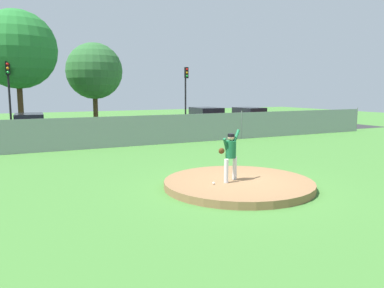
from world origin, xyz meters
TOP-DOWN VIEW (x-y plane):
  - ground_plane at (0.00, 6.00)m, footprint 80.00×80.00m
  - asphalt_strip at (0.00, 14.50)m, footprint 44.00×7.00m
  - pitchers_mound at (0.00, 0.00)m, footprint 4.64×4.64m
  - pitcher_youth at (-0.28, 0.05)m, footprint 0.78×0.40m
  - baseball at (-0.95, -0.10)m, footprint 0.07×0.07m
  - chainlink_fence at (0.00, 10.00)m, footprint 34.17×0.07m
  - parked_car_burgundy at (6.76, 14.48)m, footprint 2.14×4.66m
  - parked_car_slate at (-5.06, 14.71)m, footprint 2.01×4.88m
  - parked_car_red at (10.49, 14.43)m, footprint 2.04×4.29m
  - traffic_light_near at (-5.96, 19.01)m, footprint 0.28×0.46m
  - traffic_light_far at (7.33, 19.05)m, footprint 0.28×0.46m
  - tree_bushy_near at (-5.21, 21.30)m, footprint 5.69×5.69m
  - tree_slender_far at (0.92, 24.13)m, footprint 4.85×4.85m

SIDE VIEW (x-z plane):
  - ground_plane at x=0.00m, z-range 0.00..0.00m
  - asphalt_strip at x=0.00m, z-range 0.00..0.01m
  - pitchers_mound at x=0.00m, z-range 0.00..0.23m
  - baseball at x=-0.95m, z-range 0.23..0.30m
  - parked_car_slate at x=-5.06m, z-range -0.02..1.62m
  - parked_car_red at x=10.49m, z-range -0.04..1.66m
  - chainlink_fence at x=0.00m, z-range -0.05..1.70m
  - parked_car_burgundy at x=6.76m, z-range -0.05..1.73m
  - pitcher_youth at x=-0.28m, z-range 0.34..1.92m
  - traffic_light_far at x=7.33m, z-range 0.90..5.79m
  - traffic_light_near at x=-5.96m, z-range 0.90..5.82m
  - tree_slender_far at x=0.92m, z-range 1.11..8.21m
  - tree_bushy_near at x=-5.21m, z-range 1.54..10.34m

